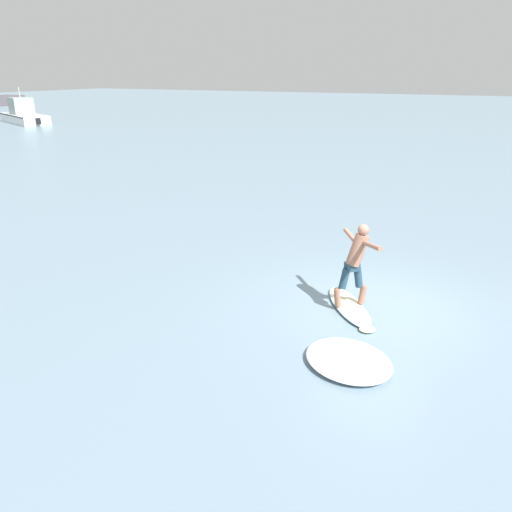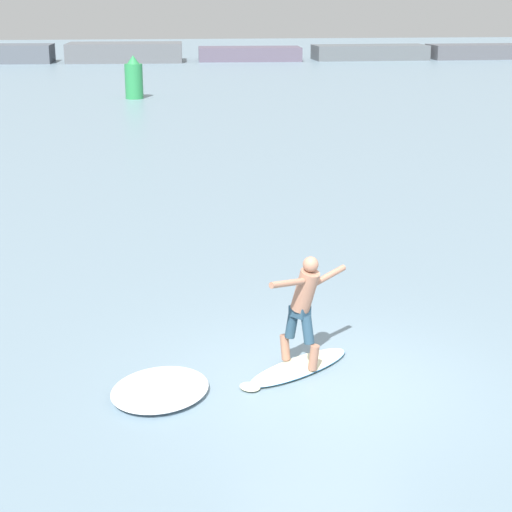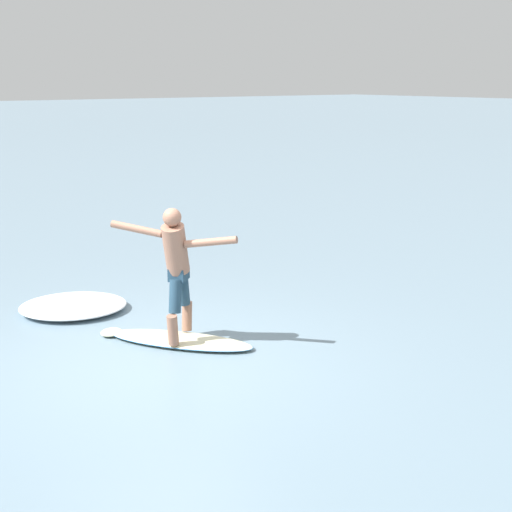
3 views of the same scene
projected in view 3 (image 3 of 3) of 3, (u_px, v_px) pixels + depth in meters
The scene contains 4 objects.
ground_plane at pixel (161, 358), 8.50m from camera, with size 200.00×200.00×0.00m, color gray.
surfboard at pixel (178, 340), 8.99m from camera, with size 1.93×1.61×0.22m.
surfer at pixel (176, 263), 8.66m from camera, with size 1.27×1.10×1.69m.
wave_foam_at_tail at pixel (73, 306), 10.22m from camera, with size 1.85×1.94×0.16m.
Camera 3 is at (7.07, -3.81, 3.26)m, focal length 50.00 mm.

